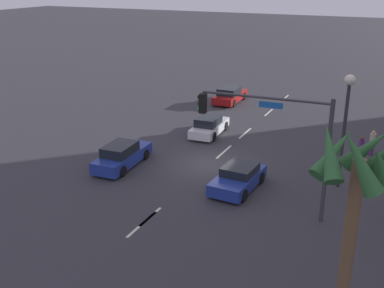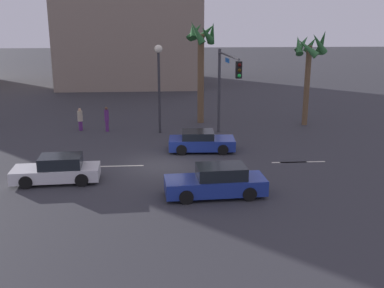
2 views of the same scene
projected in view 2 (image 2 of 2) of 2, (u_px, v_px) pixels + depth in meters
ground_plane at (161, 165)px, 25.16m from camera, size 220.00×220.00×0.00m
lane_stripe_2 at (43, 168)px, 24.71m from camera, size 2.54×0.14×0.01m
lane_stripe_3 at (120, 166)px, 25.00m from camera, size 2.56×0.14×0.01m
lane_stripe_4 at (303, 162)px, 25.71m from camera, size 2.59×0.14×0.01m
lane_stripe_5 at (289, 162)px, 25.66m from camera, size 2.03×0.14×0.01m
car_0 at (217, 182)px, 20.65m from camera, size 4.67×1.99×1.44m
car_2 at (58, 170)px, 22.43m from camera, size 4.30×1.94×1.35m
car_3 at (201, 142)px, 27.75m from camera, size 4.10×2.11×1.26m
traffic_signal at (226, 79)px, 29.36m from camera, size 0.58×6.35×5.91m
streetlamp at (159, 72)px, 31.25m from camera, size 0.56×0.56×6.18m
pedestrian_0 at (107, 118)px, 32.53m from camera, size 0.35×0.35×1.81m
pedestrian_1 at (80, 119)px, 32.88m from camera, size 0.46×0.46×1.64m
palm_tree_0 at (310, 55)px, 33.38m from camera, size 2.62×2.66×7.20m
palm_tree_2 at (201, 50)px, 34.16m from camera, size 2.50×2.74×7.82m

